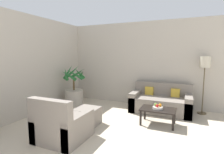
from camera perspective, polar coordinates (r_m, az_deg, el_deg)
name	(u,v)px	position (r m, az deg, el deg)	size (l,w,h in m)	color
wall_back	(166,64)	(5.68, 17.32, 3.96)	(8.08, 0.06, 2.70)	#BCB2A3
potted_palm	(74,93)	(5.85, -12.29, -5.00)	(0.80, 0.80, 1.32)	#ADA393
sofa_loveseat	(161,102)	(5.31, 15.61, -7.96)	(1.68, 0.87, 0.81)	gray
floor_lamp	(205,66)	(5.39, 28.06, 3.04)	(0.27, 0.27, 1.60)	brown
coffee_table	(158,111)	(4.33, 14.79, -10.70)	(0.81, 0.52, 0.38)	black
fruit_bowl	(158,108)	(4.29, 14.72, -9.70)	(0.24, 0.24, 0.05)	beige
apple_red	(157,106)	(4.24, 14.56, -9.07)	(0.07, 0.07, 0.07)	red
apple_green	(156,105)	(4.31, 14.05, -8.75)	(0.07, 0.07, 0.07)	olive
orange_fruit	(160,105)	(4.29, 15.44, -8.84)	(0.08, 0.08, 0.08)	orange
armchair	(62,126)	(3.63, -16.03, -15.04)	(0.90, 0.86, 0.88)	gray
ottoman	(87,116)	(4.26, -8.12, -12.61)	(0.52, 0.54, 0.41)	gray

